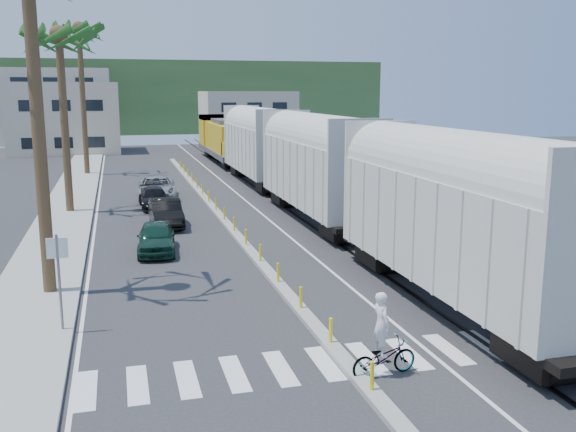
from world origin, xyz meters
The scene contains 16 objects.
ground centered at (0.00, 0.00, 0.00)m, with size 140.00×140.00×0.00m, color #28282B.
sidewalk centered at (-8.50, 25.00, 0.07)m, with size 3.00×90.00×0.15m, color gray.
rails centered at (5.00, 28.00, 0.03)m, with size 1.56×100.00×0.06m.
median centered at (0.00, 19.96, 0.09)m, with size 0.45×60.00×0.85m.
crosswalk centered at (0.00, -2.00, 0.01)m, with size 14.00×2.20×0.01m, color silver.
lane_markings centered at (-2.15, 25.00, 0.00)m, with size 9.42×90.00×0.01m.
freight_train centered at (5.00, 21.92, 2.91)m, with size 3.00×60.94×5.85m.
palm_trees centered at (-8.10, 22.70, 10.81)m, with size 3.50×37.20×13.75m.
street_sign centered at (-7.30, 2.00, 1.97)m, with size 0.60×0.08×3.00m.
buildings centered at (-6.41, 71.66, 4.36)m, with size 38.00×27.00×10.00m.
hillside centered at (0.00, 100.00, 6.00)m, with size 80.00×20.00×12.00m, color #385628.
car_lead centered at (-4.00, 11.15, 0.68)m, with size 1.91×4.12×1.37m, color #103225.
car_second centered at (-3.15, 16.75, 0.73)m, with size 1.64×4.44×1.45m, color black.
car_third centered at (-3.41, 22.45, 0.61)m, with size 1.83×4.26×1.22m, color black.
car_rear centered at (-3.04, 25.99, 0.73)m, with size 2.65×5.34×1.46m, color #A8ABAE.
cyclist centered at (0.69, -3.06, 0.69)m, with size 1.17×1.99×2.20m.
Camera 1 is at (-5.52, -16.99, 7.03)m, focal length 40.00 mm.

